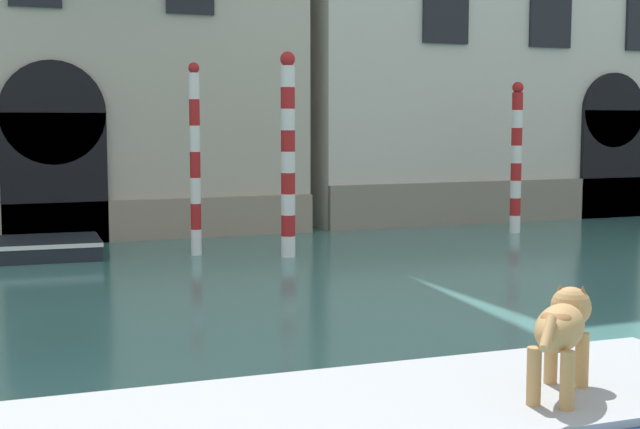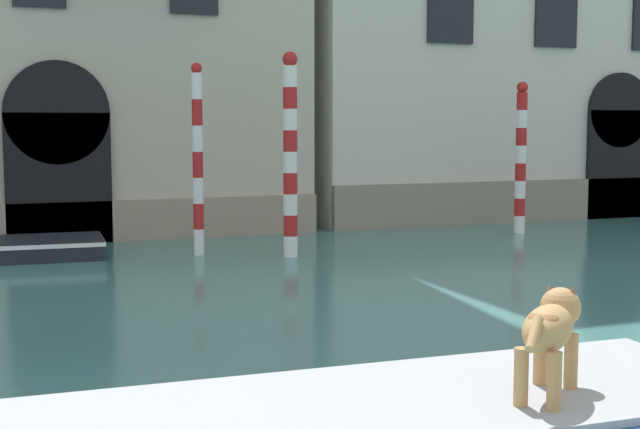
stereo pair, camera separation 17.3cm
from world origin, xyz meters
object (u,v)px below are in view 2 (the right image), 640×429
Objects in this scene: mooring_pole_0 at (290,154)px; mooring_pole_1 at (521,157)px; dog_on_deck at (550,328)px; mooring_pole_2 at (198,159)px.

mooring_pole_0 reaches higher than mooring_pole_1.
mooring_pole_1 is (8.13, 12.47, 0.69)m from dog_on_deck.
mooring_pole_0 is 6.51m from mooring_pole_1.
mooring_pole_1 is at bearing 14.86° from dog_on_deck.
mooring_pole_1 is at bearing 13.87° from mooring_pole_0.
mooring_pole_0 is (1.82, 10.91, 0.90)m from dog_on_deck.
mooring_pole_0 is at bearing -29.91° from mooring_pole_2.
mooring_pole_1 reaches higher than dog_on_deck.
mooring_pole_0 is 1.11× the size of mooring_pole_1.
mooring_pole_2 is (-1.61, 0.92, -0.10)m from mooring_pole_0.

